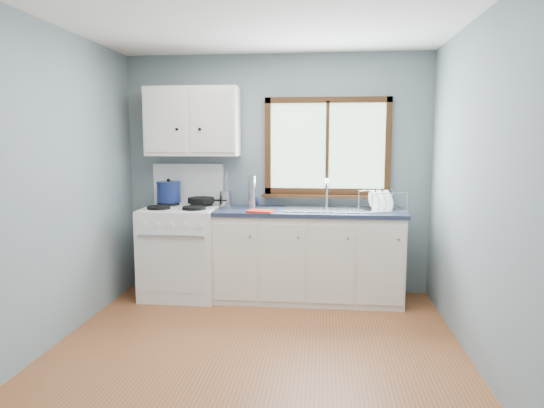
# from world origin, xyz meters

# --- Properties ---
(floor) EXTENTS (3.20, 3.60, 0.02)m
(floor) POSITION_xyz_m (0.00, 0.00, -0.01)
(floor) COLOR #98552E
(floor) RESTS_ON ground
(ceiling) EXTENTS (3.20, 3.60, 0.02)m
(ceiling) POSITION_xyz_m (0.00, 0.00, 2.51)
(ceiling) COLOR white
(ceiling) RESTS_ON wall_back
(wall_back) EXTENTS (3.20, 0.02, 2.50)m
(wall_back) POSITION_xyz_m (0.00, 1.81, 1.25)
(wall_back) COLOR gray
(wall_back) RESTS_ON ground
(wall_front) EXTENTS (3.20, 0.02, 2.50)m
(wall_front) POSITION_xyz_m (0.00, -1.81, 1.25)
(wall_front) COLOR gray
(wall_front) RESTS_ON ground
(wall_left) EXTENTS (0.02, 3.60, 2.50)m
(wall_left) POSITION_xyz_m (-1.61, 0.00, 1.25)
(wall_left) COLOR gray
(wall_left) RESTS_ON ground
(wall_right) EXTENTS (0.02, 3.60, 2.50)m
(wall_right) POSITION_xyz_m (1.61, 0.00, 1.25)
(wall_right) COLOR gray
(wall_right) RESTS_ON ground
(gas_range) EXTENTS (0.76, 0.69, 1.36)m
(gas_range) POSITION_xyz_m (-0.95, 1.47, 0.49)
(gas_range) COLOR white
(gas_range) RESTS_ON floor
(base_cabinets) EXTENTS (1.85, 0.60, 0.88)m
(base_cabinets) POSITION_xyz_m (0.36, 1.49, 0.41)
(base_cabinets) COLOR white
(base_cabinets) RESTS_ON floor
(countertop) EXTENTS (1.89, 0.64, 0.04)m
(countertop) POSITION_xyz_m (0.36, 1.49, 0.90)
(countertop) COLOR #1B2338
(countertop) RESTS_ON base_cabinets
(sink) EXTENTS (0.84, 0.46, 0.44)m
(sink) POSITION_xyz_m (0.54, 1.49, 0.86)
(sink) COLOR silver
(sink) RESTS_ON countertop
(window) EXTENTS (1.36, 0.10, 1.03)m
(window) POSITION_xyz_m (0.54, 1.77, 1.48)
(window) COLOR #9EC6A8
(window) RESTS_ON wall_back
(upper_cabinets) EXTENTS (0.95, 0.35, 0.70)m
(upper_cabinets) POSITION_xyz_m (-0.85, 1.63, 1.80)
(upper_cabinets) COLOR white
(upper_cabinets) RESTS_ON wall_back
(skillet) EXTENTS (0.42, 0.28, 0.05)m
(skillet) POSITION_xyz_m (-0.77, 1.61, 0.99)
(skillet) COLOR black
(skillet) RESTS_ON gas_range
(stockpot) EXTENTS (0.27, 0.27, 0.25)m
(stockpot) POSITION_xyz_m (-1.13, 1.63, 1.07)
(stockpot) COLOR navy
(stockpot) RESTS_ON gas_range
(utensil_crock) EXTENTS (0.17, 0.17, 0.41)m
(utensil_crock) POSITION_xyz_m (-0.52, 1.67, 1.00)
(utensil_crock) COLOR silver
(utensil_crock) RESTS_ON countertop
(thermos) EXTENTS (0.08, 0.08, 0.33)m
(thermos) POSITION_xyz_m (-0.23, 1.58, 1.08)
(thermos) COLOR silver
(thermos) RESTS_ON countertop
(soap_bottle) EXTENTS (0.11, 0.11, 0.26)m
(soap_bottle) POSITION_xyz_m (-0.25, 1.72, 1.05)
(soap_bottle) COLOR #1D2DB5
(soap_bottle) RESTS_ON countertop
(dish_towel) EXTENTS (0.27, 0.21, 0.02)m
(dish_towel) POSITION_xyz_m (-0.10, 1.28, 0.93)
(dish_towel) COLOR red
(dish_towel) RESTS_ON countertop
(dish_rack) EXTENTS (0.48, 0.43, 0.21)m
(dish_rack) POSITION_xyz_m (1.07, 1.48, 0.97)
(dish_rack) COLOR silver
(dish_rack) RESTS_ON countertop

